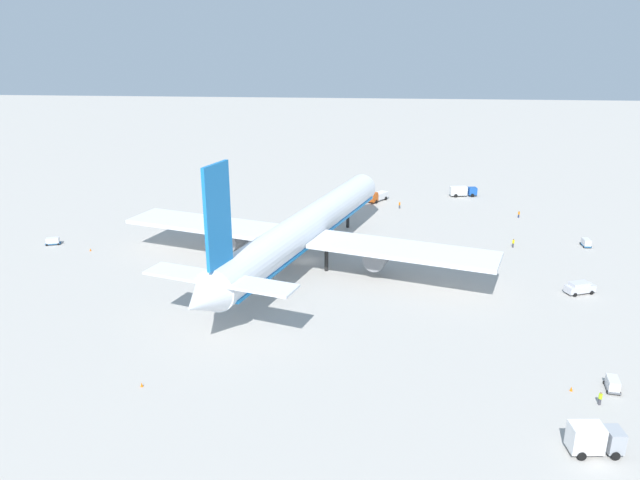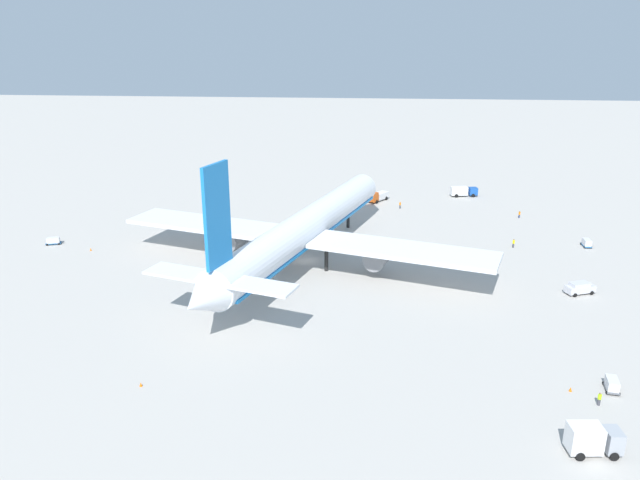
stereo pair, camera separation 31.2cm
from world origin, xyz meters
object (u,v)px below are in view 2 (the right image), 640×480
ground_worker_3 (519,214)px  baggage_cart_2 (587,243)px  service_truck_3 (378,196)px  ground_worker_1 (400,205)px  service_truck_4 (592,439)px  ground_worker_2 (514,243)px  service_truck_1 (463,191)px  baggage_cart_1 (53,241)px  traffic_cone_1 (91,249)px  traffic_cone_2 (141,384)px  baggage_cart_0 (612,384)px  airliner (303,230)px  service_van (580,288)px  traffic_cone_0 (571,389)px  traffic_cone_3 (226,203)px  ground_worker_0 (599,399)px

ground_worker_3 → baggage_cart_2: bearing=-154.7°
baggage_cart_2 → ground_worker_3: bearing=25.3°
service_truck_3 → baggage_cart_2: size_ratio=1.98×
service_truck_3 → ground_worker_1: service_truck_3 is taller
service_truck_4 → ground_worker_2: (62.29, -5.14, -0.81)m
service_truck_1 → baggage_cart_1: (-45.78, 86.19, -0.66)m
traffic_cone_1 → ground_worker_3: bearing=-70.9°
traffic_cone_2 → baggage_cart_0: bearing=-85.5°
service_truck_4 → traffic_cone_2: bearing=81.3°
airliner → service_truck_1: bearing=-34.4°
service_truck_1 → service_van: 62.02m
service_van → traffic_cone_0: bearing=161.5°
ground_worker_2 → traffic_cone_3: size_ratio=3.22×
baggage_cart_0 → ground_worker_0: (-3.30, 2.52, 0.01)m
traffic_cone_1 → baggage_cart_1: bearing=71.9°
service_van → ground_worker_3: (42.63, 0.43, -0.22)m
baggage_cart_0 → ground_worker_0: 4.16m
service_truck_1 → baggage_cart_2: size_ratio=2.08×
airliner → ground_worker_2: bearing=-72.9°
service_van → traffic_cone_1: (12.35, 87.82, -0.76)m
airliner → ground_worker_2: (12.31, -40.01, -5.54)m
baggage_cart_2 → traffic_cone_3: 81.86m
ground_worker_0 → ground_worker_2: (53.62, -1.48, 0.09)m
baggage_cart_0 → airliner: bearing=47.2°
ground_worker_0 → service_truck_3: bearing=16.3°
airliner → traffic_cone_0: airliner is taller
baggage_cart_2 → ground_worker_1: 43.21m
baggage_cart_0 → ground_worker_1: (76.55, 22.32, 0.06)m
baggage_cart_1 → service_truck_4: bearing=-123.0°
service_truck_3 → traffic_cone_3: size_ratio=12.24×
service_truck_4 → traffic_cone_0: (11.25, -1.32, -1.44)m
baggage_cart_0 → ground_worker_3: bearing=-3.6°
service_van → ground_worker_0: service_van is taller
service_truck_3 → service_truck_4: 97.10m
traffic_cone_1 → ground_worker_2: bearing=-83.4°
service_truck_3 → service_truck_1: bearing=-72.6°
service_truck_3 → ground_worker_2: bearing=-140.5°
baggage_cart_2 → service_truck_3: bearing=53.5°
ground_worker_0 → ground_worker_3: (74.45, -7.04, 0.01)m
airliner → traffic_cone_3: bearing=31.7°
traffic_cone_0 → traffic_cone_3: same height
baggage_cart_2 → ground_worker_0: (-55.58, 15.95, -0.01)m
service_truck_1 → traffic_cone_2: size_ratio=12.85×
service_truck_1 → ground_worker_2: bearing=-173.2°
ground_worker_1 → traffic_cone_0: 79.22m
service_truck_3 → baggage_cart_0: (-82.71, -27.71, -0.52)m
service_van → traffic_cone_1: service_van is taller
traffic_cone_0 → traffic_cone_2: 50.77m
baggage_cart_0 → traffic_cone_0: (-0.72, 4.86, -0.53)m
ground_worker_3 → traffic_cone_0: 72.48m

